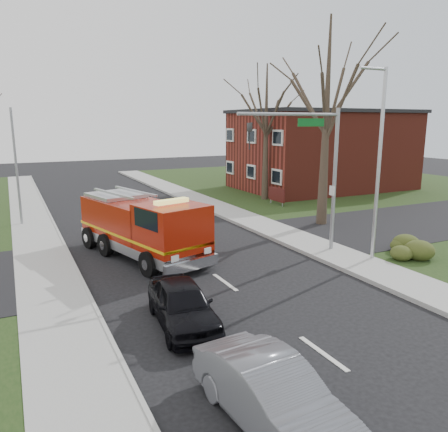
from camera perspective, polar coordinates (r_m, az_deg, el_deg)
name	(u,v)px	position (r m, az deg, el deg)	size (l,w,h in m)	color
ground	(225,282)	(17.32, 0.13, -8.68)	(120.00, 120.00, 0.00)	black
sidewalk_right	(347,259)	(20.66, 15.80, -5.45)	(2.40, 80.00, 0.15)	gray
sidewalk_left	(57,310)	(15.76, -20.94, -11.42)	(2.40, 80.00, 0.15)	gray
brick_building	(322,150)	(41.82, 12.72, 8.43)	(15.40, 10.40, 7.25)	maroon
health_center_sign	(277,195)	(32.72, 6.89, 2.78)	(0.12, 2.00, 1.40)	#441210
hedge_corner	(410,246)	(21.82, 23.13, -3.67)	(2.80, 2.00, 0.90)	#2F3B15
bare_tree_near	(327,100)	(26.47, 13.32, 14.55)	(6.00, 6.00, 12.00)	#34271E
bare_tree_far	(266,118)	(34.67, 5.54, 12.64)	(5.25, 5.25, 10.50)	#34271E
traffic_signal_mast	(313,155)	(20.30, 11.61, 7.80)	(5.29, 0.18, 6.80)	gray
streetlight_pole	(378,160)	(20.11, 19.50, 6.87)	(1.48, 0.16, 8.40)	#B7BABF
utility_pole_far	(16,168)	(28.63, -25.48, 5.65)	(0.14, 0.14, 7.00)	gray
fire_engine	(143,228)	(20.48, -10.54, -1.57)	(4.50, 7.96, 3.04)	#911606
parked_car_maroon	(182,304)	(13.73, -5.44, -11.38)	(1.63, 4.06, 1.38)	black
parked_car_gray	(272,395)	(9.69, 6.29, -22.17)	(1.50, 4.31, 1.42)	slate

